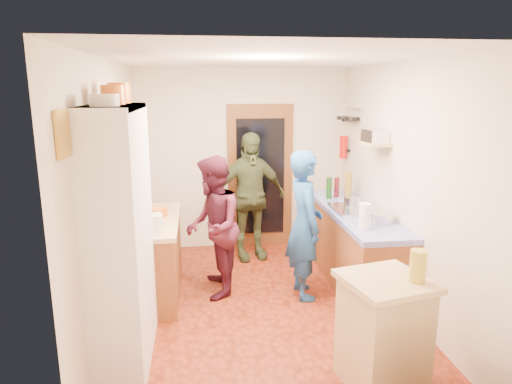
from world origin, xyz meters
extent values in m
cube|color=maroon|center=(0.00, 0.00, -0.01)|extent=(3.00, 4.00, 0.02)
cube|color=silver|center=(0.00, 0.00, 2.61)|extent=(3.00, 4.00, 0.02)
cube|color=beige|center=(0.00, 2.01, 1.30)|extent=(3.00, 0.02, 2.60)
cube|color=beige|center=(0.00, -2.01, 1.30)|extent=(3.00, 0.02, 2.60)
cube|color=beige|center=(-1.51, 0.00, 1.30)|extent=(0.02, 4.00, 2.60)
cube|color=beige|center=(1.51, 0.00, 1.30)|extent=(0.02, 4.00, 2.60)
cube|color=brown|center=(0.25, 1.97, 1.05)|extent=(0.95, 0.06, 2.10)
cube|color=black|center=(0.25, 1.94, 1.05)|extent=(0.70, 0.02, 1.70)
cube|color=white|center=(-1.30, -0.80, 1.10)|extent=(0.40, 1.20, 2.20)
cube|color=white|center=(-1.30, -0.80, 2.18)|extent=(0.40, 1.14, 0.04)
cylinder|color=white|center=(-1.30, -1.10, 2.24)|extent=(0.21, 0.21, 0.09)
cylinder|color=orange|center=(-1.30, -0.73, 2.28)|extent=(0.19, 0.19, 0.15)
cylinder|color=orange|center=(-1.30, -0.42, 2.29)|extent=(0.19, 0.19, 0.17)
cube|color=brown|center=(-1.20, 0.45, 0.42)|extent=(0.60, 1.40, 0.85)
cube|color=tan|center=(-1.20, 0.45, 0.88)|extent=(0.64, 1.44, 0.05)
cube|color=white|center=(-1.15, -0.07, 0.99)|extent=(0.28, 0.21, 0.19)
cylinder|color=white|center=(-1.25, 0.30, 1.00)|extent=(0.22, 0.22, 0.20)
cylinder|color=orange|center=(-1.12, 0.55, 0.95)|extent=(0.28, 0.28, 0.10)
cube|color=tan|center=(-1.18, 0.96, 0.91)|extent=(0.32, 0.24, 0.02)
cube|color=brown|center=(1.20, 0.50, 0.42)|extent=(0.60, 2.20, 0.84)
cube|color=#1022AB|center=(1.20, 0.50, 0.87)|extent=(0.62, 2.22, 0.06)
cube|color=silver|center=(1.20, 0.47, 0.92)|extent=(0.55, 0.58, 0.04)
cylinder|color=silver|center=(1.15, 0.49, 1.00)|extent=(0.20, 0.20, 0.13)
cylinder|color=#143F14|center=(1.05, 1.13, 1.04)|extent=(0.08, 0.08, 0.28)
cylinder|color=#591419|center=(1.18, 1.21, 1.03)|extent=(0.08, 0.08, 0.26)
cylinder|color=olive|center=(1.31, 1.12, 1.07)|extent=(0.11, 0.11, 0.35)
cylinder|color=white|center=(1.05, -0.19, 1.03)|extent=(0.15, 0.15, 0.27)
cylinder|color=silver|center=(1.30, 0.01, 0.95)|extent=(0.30, 0.30, 0.11)
cube|color=tan|center=(0.76, -1.46, 0.43)|extent=(0.66, 0.66, 0.86)
cube|color=tan|center=(0.76, -1.46, 0.89)|extent=(0.74, 0.74, 0.05)
cube|color=white|center=(0.70, -1.42, 0.90)|extent=(0.40, 0.35, 0.02)
cylinder|color=#AD9E2D|center=(0.96, -1.53, 1.03)|extent=(0.15, 0.15, 0.25)
cylinder|color=silver|center=(1.46, 1.52, 2.05)|extent=(0.02, 0.65, 0.02)
cylinder|color=black|center=(1.40, 1.35, 1.92)|extent=(0.18, 0.18, 0.05)
cylinder|color=black|center=(1.40, 1.55, 1.90)|extent=(0.16, 0.16, 0.05)
cylinder|color=black|center=(1.40, 1.75, 1.91)|extent=(0.17, 0.17, 0.05)
cube|color=tan|center=(1.37, 0.45, 1.70)|extent=(0.26, 0.42, 0.03)
cube|color=silver|center=(1.37, 0.45, 1.79)|extent=(0.24, 0.32, 0.15)
cube|color=black|center=(1.47, 1.70, 1.45)|extent=(0.06, 0.10, 0.04)
cylinder|color=red|center=(1.41, 1.70, 1.50)|extent=(0.11, 0.11, 0.32)
cube|color=gold|center=(-1.48, -1.55, 2.05)|extent=(0.03, 0.25, 0.30)
imported|color=navy|center=(0.54, 0.18, 0.84)|extent=(0.43, 0.63, 1.67)
imported|color=#401422|center=(-0.47, 0.41, 0.80)|extent=(0.62, 0.79, 1.60)
imported|color=#374225|center=(0.04, 1.45, 0.88)|extent=(1.10, 0.64, 1.76)
camera|label=1|loc=(-0.64, -4.55, 2.34)|focal=32.00mm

